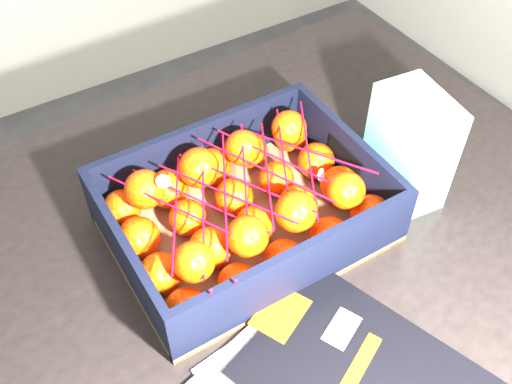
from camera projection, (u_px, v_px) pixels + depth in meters
room_shell at (22, 185)px, 0.28m from camera, size 3.54×3.54×2.50m
table at (227, 282)px, 0.95m from camera, size 1.24×0.86×0.75m
produce_crate at (245, 215)px, 0.88m from camera, size 0.38×0.29×0.11m
clementine_heap at (244, 205)px, 0.86m from camera, size 0.37×0.27×0.11m
mesh_net at (243, 188)px, 0.82m from camera, size 0.32×0.26×0.09m
retail_carton at (410, 148)px, 0.89m from camera, size 0.09×0.13×0.18m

